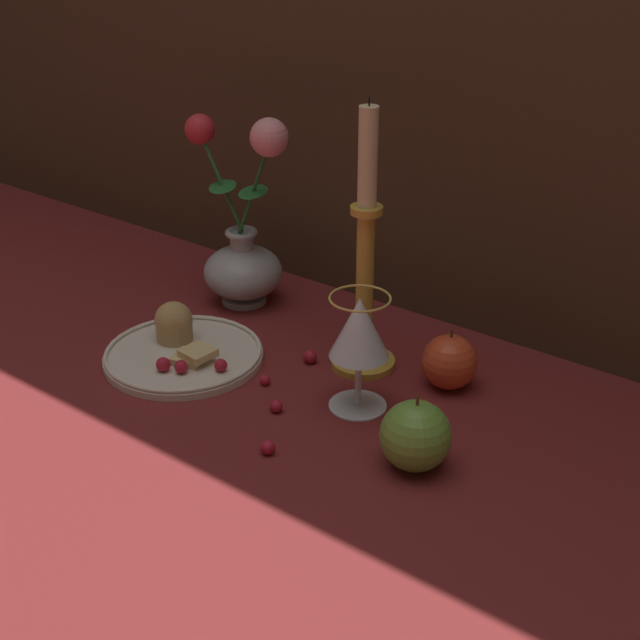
% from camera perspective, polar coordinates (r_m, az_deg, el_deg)
% --- Properties ---
extents(ground_plane, '(2.40, 2.40, 0.00)m').
position_cam_1_polar(ground_plane, '(1.19, -2.55, -3.98)').
color(ground_plane, maroon).
rests_on(ground_plane, ground).
extents(vase, '(0.19, 0.12, 0.30)m').
position_cam_1_polar(vase, '(1.37, -4.96, 4.53)').
color(vase, '#A3A3A8').
rests_on(vase, ground_plane).
extents(plate_with_pastries, '(0.22, 0.22, 0.07)m').
position_cam_1_polar(plate_with_pastries, '(1.25, -8.84, -1.77)').
color(plate_with_pastries, silver).
rests_on(plate_with_pastries, ground_plane).
extents(wine_glass, '(0.08, 0.08, 0.15)m').
position_cam_1_polar(wine_glass, '(1.08, 2.53, -0.78)').
color(wine_glass, silver).
rests_on(wine_glass, ground_plane).
extents(candlestick, '(0.09, 0.09, 0.37)m').
position_cam_1_polar(candlestick, '(1.16, 2.90, 3.03)').
color(candlestick, gold).
rests_on(candlestick, ground_plane).
extents(apple_beside_vase, '(0.07, 0.07, 0.09)m').
position_cam_1_polar(apple_beside_vase, '(1.17, 8.29, -2.67)').
color(apple_beside_vase, '#D14223').
rests_on(apple_beside_vase, ground_plane).
extents(apple_near_glass, '(0.08, 0.08, 0.09)m').
position_cam_1_polar(apple_near_glass, '(1.01, 6.13, -7.38)').
color(apple_near_glass, '#669938').
rests_on(apple_near_glass, ground_plane).
extents(berry_near_plate, '(0.02, 0.02, 0.02)m').
position_cam_1_polar(berry_near_plate, '(1.12, -2.82, -5.54)').
color(berry_near_plate, '#AD192D').
rests_on(berry_near_plate, ground_plane).
extents(berry_front_center, '(0.01, 0.01, 0.01)m').
position_cam_1_polar(berry_front_center, '(1.13, 6.69, -5.45)').
color(berry_front_center, '#AD192D').
rests_on(berry_front_center, ground_plane).
extents(berry_by_glass_stem, '(0.02, 0.02, 0.02)m').
position_cam_1_polar(berry_by_glass_stem, '(1.23, -0.77, -2.32)').
color(berry_by_glass_stem, '#AD192D').
rests_on(berry_by_glass_stem, ground_plane).
extents(berry_under_candlestick, '(0.02, 0.02, 0.02)m').
position_cam_1_polar(berry_under_candlestick, '(1.05, -3.36, -8.14)').
color(berry_under_candlestick, '#AD192D').
rests_on(berry_under_candlestick, ground_plane).
extents(berry_far_right, '(0.01, 0.01, 0.01)m').
position_cam_1_polar(berry_far_right, '(1.18, -3.55, -3.87)').
color(berry_far_right, '#AD192D').
rests_on(berry_far_right, ground_plane).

